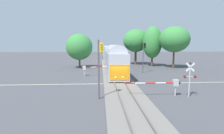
% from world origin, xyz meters
% --- Properties ---
extents(ground_plane, '(220.00, 220.00, 0.00)m').
position_xyz_m(ground_plane, '(0.00, 0.00, 0.00)').
color(ground_plane, '#47474C').
extents(road_centre_stripe, '(44.00, 0.20, 0.01)m').
position_xyz_m(road_centre_stripe, '(0.00, 0.00, 0.00)').
color(road_centre_stripe, beige).
rests_on(road_centre_stripe, ground).
extents(railway_track, '(4.40, 80.00, 0.32)m').
position_xyz_m(railway_track, '(0.00, 0.00, 0.10)').
color(railway_track, slate).
rests_on(railway_track, ground).
extents(commuter_train, '(3.04, 64.72, 5.16)m').
position_xyz_m(commuter_train, '(0.00, 29.68, 2.74)').
color(commuter_train, '#B2B7C1').
rests_on(commuter_train, railway_track).
extents(crossing_gate_near, '(6.14, 0.40, 1.80)m').
position_xyz_m(crossing_gate_near, '(4.77, -6.63, 1.39)').
color(crossing_gate_near, '#B7B7BC').
rests_on(crossing_gate_near, ground).
extents(crossing_signal_mast, '(1.36, 0.44, 3.77)m').
position_xyz_m(crossing_signal_mast, '(6.78, -7.13, 2.31)').
color(crossing_signal_mast, '#B2B2B7').
rests_on(crossing_signal_mast, ground).
extents(crossing_gate_far, '(5.99, 0.40, 1.88)m').
position_xyz_m(crossing_gate_far, '(-4.80, 6.63, 1.44)').
color(crossing_gate_far, '#B7B7BC').
rests_on(crossing_gate_far, ground).
extents(traffic_signal_far_side, '(0.53, 0.38, 6.13)m').
position_xyz_m(traffic_signal_far_side, '(5.77, 9.34, 4.09)').
color(traffic_signal_far_side, '#4C4C51').
rests_on(traffic_signal_far_side, ground).
extents(traffic_signal_median, '(0.53, 0.38, 6.04)m').
position_xyz_m(traffic_signal_median, '(-2.67, -7.24, 4.03)').
color(traffic_signal_median, '#4C4C51').
rests_on(traffic_signal_median, ground).
extents(elm_centre_background, '(6.87, 6.87, 9.66)m').
position_xyz_m(elm_centre_background, '(7.06, 24.27, 6.54)').
color(elm_centre_background, brown).
rests_on(elm_centre_background, ground).
extents(maple_right_background, '(6.98, 6.98, 9.72)m').
position_xyz_m(maple_right_background, '(14.55, 16.28, 6.71)').
color(maple_right_background, brown).
rests_on(maple_right_background, ground).
extents(oak_far_right, '(4.80, 4.80, 10.06)m').
position_xyz_m(oak_far_right, '(10.43, 19.93, 6.05)').
color(oak_far_right, brown).
rests_on(oak_far_right, ground).
extents(oak_behind_train, '(6.20, 6.20, 8.03)m').
position_xyz_m(oak_behind_train, '(-7.58, 18.00, 4.96)').
color(oak_behind_train, '#4C3828').
rests_on(oak_behind_train, ground).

